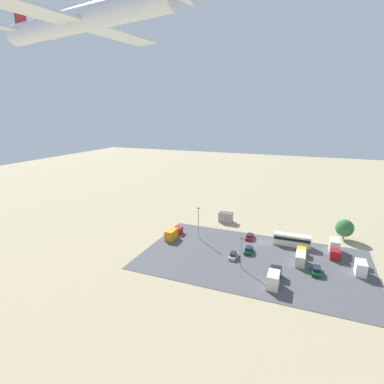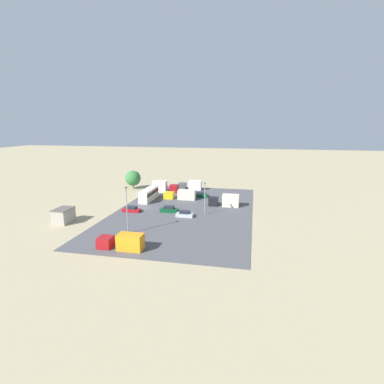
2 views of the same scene
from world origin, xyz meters
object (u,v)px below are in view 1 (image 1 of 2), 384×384
bus (292,240)px  parked_truck_2 (274,278)px  shed_building (226,217)px  airplane (84,19)px  parked_car_2 (249,250)px  parked_car_1 (233,256)px  parked_truck_3 (360,266)px  parked_truck_0 (173,233)px  parked_truck_4 (335,248)px  parked_car_0 (250,237)px  parked_car_3 (316,271)px  parked_truck_1 (301,257)px

bus → parked_truck_2: (2.16, 22.52, -0.28)m
shed_building → airplane: 76.13m
parked_truck_2 → parked_car_2: bearing=122.1°
parked_car_1 → parked_truck_2: bearing=-37.3°
parked_truck_3 → airplane: 75.26m
parked_car_2 → parked_truck_0: 23.60m
parked_car_1 → parked_truck_0: parked_truck_0 is taller
parked_car_1 → parked_truck_4: bearing=27.2°
shed_building → parked_truck_3: (-39.19, 21.25, -0.12)m
parked_car_0 → parked_truck_0: 23.24m
parked_truck_0 → parked_truck_3: (-50.28, 1.88, 0.14)m
parked_truck_4 → parked_car_0: bearing=-3.5°
parked_car_3 → parked_truck_2: parked_truck_2 is taller
parked_truck_4 → bus: bearing=-6.2°
parked_truck_2 → airplane: airplane is taller
parked_truck_3 → airplane: (44.04, 37.82, 47.89)m
parked_car_3 → bus: bearing=-64.9°
bus → airplane: bearing=-30.6°
parked_car_2 → parked_truck_3: parked_truck_3 is taller
parked_car_0 → parked_car_2: size_ratio=1.00×
airplane → shed_building: bearing=-174.6°
shed_building → parked_car_2: shed_building is taller
shed_building → parked_truck_1: shed_building is taller
parked_truck_3 → parked_car_2: bearing=179.5°
bus → parked_truck_3: (-16.17, 9.34, -0.32)m
parked_car_2 → parked_truck_4: (-21.58, -7.93, 0.98)m
parked_truck_0 → airplane: (-6.24, 39.70, 48.03)m
airplane → parked_car_2: bearing=165.6°
shed_building → parked_car_0: 15.97m
shed_building → bus: bearing=152.6°
parked_car_2 → airplane: bearing=65.6°
parked_truck_4 → airplane: (38.87, 45.98, 47.69)m
parked_truck_2 → parked_truck_3: size_ratio=1.06×
parked_car_2 → parked_truck_3: (-26.74, 0.22, 0.78)m
parked_car_0 → parked_truck_3: size_ratio=0.59×
parked_truck_1 → parked_truck_3: 13.36m
bus → parked_truck_1: 9.59m
shed_building → parked_truck_3: shed_building is taller
shed_building → parked_car_1: (-9.43, 25.74, -0.94)m
parked_car_2 → parked_truck_1: size_ratio=0.47×
parked_car_2 → parked_car_3: size_ratio=0.96×
parked_car_0 → parked_truck_4: 23.26m
parked_car_2 → airplane: 64.15m
parked_car_0 → parked_truck_2: 24.87m
airplane → parked_car_0: bearing=171.8°
bus → parked_truck_0: bearing=-77.7°
parked_car_2 → parked_truck_1: bearing=179.8°
parked_car_3 → parked_truck_4: (-4.41, -12.88, 0.96)m
parked_car_0 → airplane: (15.68, 47.38, 48.74)m
shed_building → parked_truck_0: shed_building is taller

